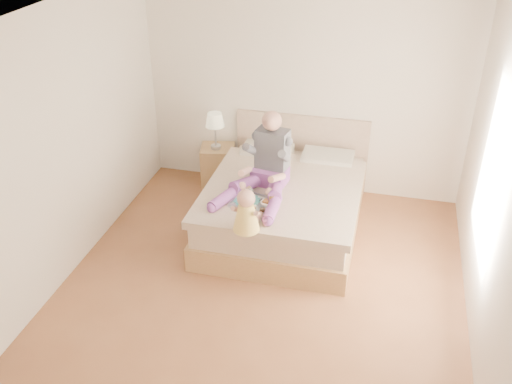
% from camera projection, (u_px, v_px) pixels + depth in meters
% --- Properties ---
extents(room, '(4.02, 4.22, 2.71)m').
position_uv_depth(room, '(274.00, 150.00, 5.11)').
color(room, brown).
rests_on(room, ground).
extents(bed, '(1.70, 2.18, 1.00)m').
position_uv_depth(bed, '(286.00, 202.00, 6.63)').
color(bed, '#9B7548').
rests_on(bed, ground).
extents(nightstand, '(0.51, 0.47, 0.53)m').
position_uv_depth(nightstand, '(218.00, 165.00, 7.55)').
color(nightstand, '#9B7548').
rests_on(nightstand, ground).
extents(lamp, '(0.24, 0.24, 0.49)m').
position_uv_depth(lamp, '(215.00, 122.00, 7.20)').
color(lamp, '#B7B8BE').
rests_on(lamp, nightstand).
extents(adult, '(0.73, 1.10, 0.88)m').
position_uv_depth(adult, '(266.00, 167.00, 6.20)').
color(adult, '#6E3381').
rests_on(adult, bed).
extents(tray, '(0.52, 0.45, 0.13)m').
position_uv_depth(tray, '(255.00, 201.00, 6.02)').
color(tray, '#B7B8BE').
rests_on(tray, bed).
extents(baby, '(0.29, 0.40, 0.44)m').
position_uv_depth(baby, '(247.00, 213.00, 5.53)').
color(baby, '#ECC24A').
rests_on(baby, bed).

